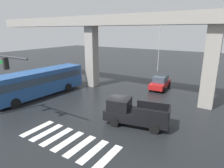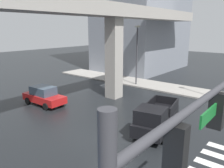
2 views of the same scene
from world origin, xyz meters
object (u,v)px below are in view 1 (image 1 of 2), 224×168
city_bus (40,81)px  flagpole (160,40)px  pickup_truck (133,113)px  sedan_red (160,82)px

city_bus → flagpole: 22.25m
pickup_truck → sedan_red: (-1.39, 10.80, -0.14)m
flagpole → city_bus: bearing=-108.4°
pickup_truck → flagpole: bearing=104.1°
city_bus → flagpole: flagpole is taller
pickup_truck → sedan_red: pickup_truck is taller
sedan_red → pickup_truck: bearing=-82.6°
city_bus → sedan_red: size_ratio=2.50×
pickup_truck → city_bus: 12.34m
pickup_truck → sedan_red: size_ratio=1.23×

